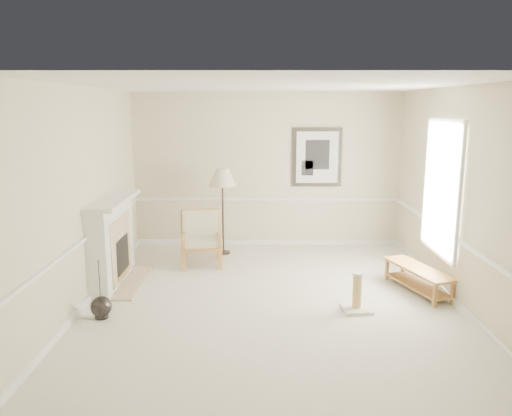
{
  "coord_description": "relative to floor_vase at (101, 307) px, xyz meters",
  "views": [
    {
      "loc": [
        -0.18,
        -6.61,
        2.64
      ],
      "look_at": [
        -0.19,
        0.7,
        1.14
      ],
      "focal_mm": 35.0,
      "sensor_mm": 36.0,
      "label": 1
    }
  ],
  "objects": [
    {
      "name": "bench",
      "position": [
        4.3,
        0.94,
        0.1
      ],
      "size": [
        0.75,
        1.31,
        0.36
      ],
      "rotation": [
        0.0,
        0.0,
        0.32
      ],
      "color": "#A86E36",
      "rests_on": "ground"
    },
    {
      "name": "ground",
      "position": [
        2.15,
        0.69,
        -0.14
      ],
      "size": [
        5.5,
        5.5,
        0.0
      ],
      "primitive_type": "plane",
      "color": "silver",
      "rests_on": "ground"
    },
    {
      "name": "floor_lamp",
      "position": [
        1.36,
        2.85,
        1.22
      ],
      "size": [
        0.63,
        0.63,
        1.56
      ],
      "rotation": [
        0.0,
        0.0,
        0.36
      ],
      "color": "black",
      "rests_on": "ground"
    },
    {
      "name": "scratching_post",
      "position": [
        3.28,
        0.24,
        0.02
      ],
      "size": [
        0.39,
        0.39,
        0.52
      ],
      "rotation": [
        0.0,
        0.0,
        0.07
      ],
      "color": "white",
      "rests_on": "ground"
    },
    {
      "name": "fireplace",
      "position": [
        -0.19,
        1.29,
        0.5
      ],
      "size": [
        0.64,
        1.64,
        1.31
      ],
      "color": "white",
      "rests_on": "ground"
    },
    {
      "name": "armchair",
      "position": [
        1.02,
        2.29,
        0.34
      ],
      "size": [
        0.77,
        0.81,
        0.89
      ],
      "rotation": [
        0.0,
        0.0,
        0.15
      ],
      "color": "#A86E36",
      "rests_on": "ground"
    },
    {
      "name": "floor_vase",
      "position": [
        0.0,
        0.0,
        0.0
      ],
      "size": [
        0.26,
        0.26,
        0.77
      ],
      "rotation": [
        0.0,
        0.0,
        -0.2
      ],
      "color": "black",
      "rests_on": "ground"
    },
    {
      "name": "room",
      "position": [
        2.29,
        0.77,
        1.72
      ],
      "size": [
        5.04,
        5.54,
        2.92
      ],
      "color": "beige",
      "rests_on": "ground"
    }
  ]
}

